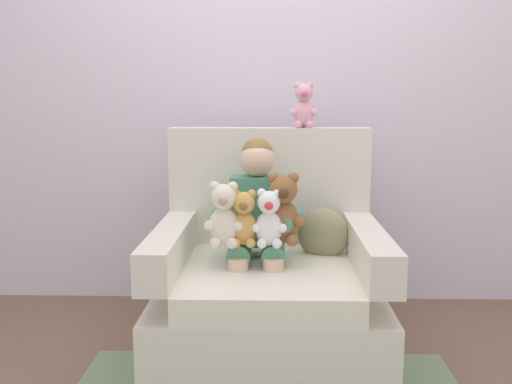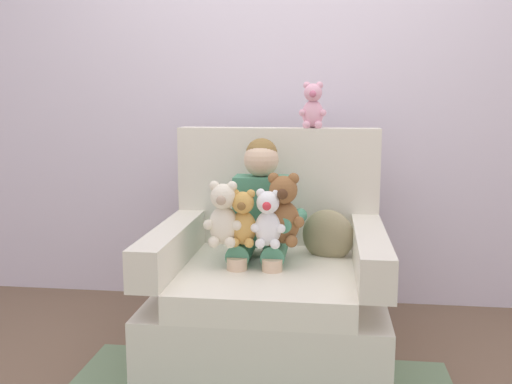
% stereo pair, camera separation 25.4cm
% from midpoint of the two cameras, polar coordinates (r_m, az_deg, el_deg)
% --- Properties ---
extents(ground_plane, '(8.00, 8.00, 0.00)m').
position_cam_midpoint_polar(ground_plane, '(2.87, 3.97, -15.47)').
color(ground_plane, brown).
extents(back_wall, '(6.00, 0.10, 2.60)m').
position_cam_midpoint_polar(back_wall, '(3.41, 4.99, 10.89)').
color(back_wall, silver).
rests_on(back_wall, ground).
extents(armchair, '(1.06, 1.00, 1.05)m').
position_cam_midpoint_polar(armchair, '(2.81, 4.10, -9.15)').
color(armchair, silver).
rests_on(armchair, ground).
extents(seated_child, '(0.45, 0.39, 0.82)m').
position_cam_midpoint_polar(seated_child, '(2.76, 3.00, -2.41)').
color(seated_child, '#4C9370').
rests_on(seated_child, armchair).
extents(plush_white, '(0.16, 0.13, 0.26)m').
position_cam_midpoint_polar(plush_white, '(2.58, 4.08, -2.79)').
color(plush_white, white).
rests_on(plush_white, armchair).
extents(plush_brown, '(0.20, 0.16, 0.33)m').
position_cam_midpoint_polar(plush_brown, '(2.62, 5.50, -1.94)').
color(plush_brown, brown).
rests_on(plush_brown, armchair).
extents(plush_honey, '(0.15, 0.12, 0.26)m').
position_cam_midpoint_polar(plush_honey, '(2.59, 1.52, -2.76)').
color(plush_honey, gold).
rests_on(plush_honey, armchair).
extents(plush_cream, '(0.18, 0.14, 0.30)m').
position_cam_midpoint_polar(plush_cream, '(2.59, -0.44, -2.38)').
color(plush_cream, silver).
rests_on(plush_cream, armchair).
extents(plush_pink_on_backrest, '(0.14, 0.12, 0.24)m').
position_cam_midpoint_polar(plush_pink_on_backrest, '(3.03, 8.08, 8.37)').
color(plush_pink_on_backrest, '#EAA8BC').
rests_on(plush_pink_on_backrest, armchair).
extents(throw_pillow, '(0.28, 0.19, 0.26)m').
position_cam_midpoint_polar(throw_pillow, '(2.88, 9.67, -4.31)').
color(throw_pillow, '#998C66').
rests_on(throw_pillow, armchair).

